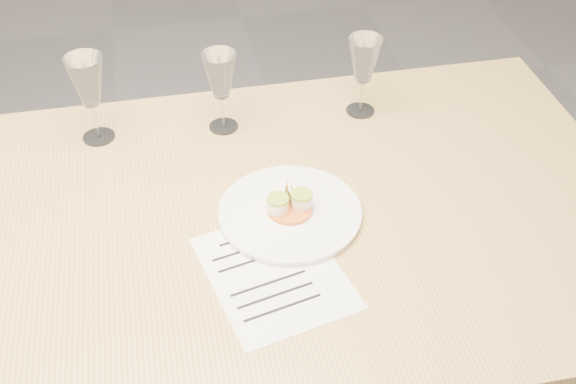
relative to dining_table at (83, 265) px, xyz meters
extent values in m
cube|color=tan|center=(0.00, 0.00, 0.05)|extent=(2.40, 1.00, 0.04)
cylinder|color=tan|center=(1.10, 0.40, -0.33)|extent=(0.07, 0.07, 0.71)
cylinder|color=white|center=(0.44, -0.01, 0.07)|extent=(0.30, 0.30, 0.01)
cylinder|color=white|center=(0.44, -0.01, 0.08)|extent=(0.30, 0.30, 0.01)
cylinder|color=orange|center=(0.44, -0.01, 0.09)|extent=(0.10, 0.10, 0.01)
cylinder|color=#FDF6CF|center=(0.41, -0.01, 0.11)|extent=(0.04, 0.04, 0.03)
cylinder|color=#FDF6CF|center=(0.46, -0.01, 0.11)|extent=(0.04, 0.04, 0.03)
cylinder|color=#9EBE35|center=(0.41, -0.01, 0.12)|extent=(0.05, 0.05, 0.01)
cylinder|color=#9EBE35|center=(0.46, -0.01, 0.12)|extent=(0.05, 0.05, 0.01)
cylinder|color=tan|center=(0.50, -0.06, 0.08)|extent=(0.05, 0.05, 0.00)
cube|color=white|center=(0.38, -0.16, 0.07)|extent=(0.31, 0.36, 0.00)
cube|color=black|center=(0.33, -0.06, 0.07)|extent=(0.10, 0.03, 0.00)
cube|color=black|center=(0.34, -0.09, 0.07)|extent=(0.15, 0.04, 0.00)
cube|color=black|center=(0.34, -0.12, 0.07)|extent=(0.15, 0.04, 0.00)
cube|color=black|center=(0.36, -0.19, 0.07)|extent=(0.15, 0.04, 0.00)
cube|color=black|center=(0.37, -0.22, 0.07)|extent=(0.15, 0.04, 0.00)
cube|color=black|center=(0.37, -0.25, 0.07)|extent=(0.15, 0.04, 0.00)
cylinder|color=white|center=(0.05, 0.35, 0.07)|extent=(0.08, 0.08, 0.00)
cylinder|color=white|center=(0.05, 0.35, 0.12)|extent=(0.01, 0.01, 0.09)
cone|color=white|center=(0.05, 0.35, 0.22)|extent=(0.09, 0.09, 0.12)
cylinder|color=white|center=(0.34, 0.33, 0.07)|extent=(0.07, 0.07, 0.00)
cylinder|color=white|center=(0.34, 0.33, 0.11)|extent=(0.01, 0.01, 0.09)
cone|color=white|center=(0.34, 0.33, 0.21)|extent=(0.08, 0.08, 0.11)
cylinder|color=white|center=(0.69, 0.33, 0.07)|extent=(0.07, 0.07, 0.00)
cylinder|color=white|center=(0.69, 0.33, 0.12)|extent=(0.01, 0.01, 0.09)
cone|color=white|center=(0.69, 0.33, 0.21)|extent=(0.08, 0.08, 0.11)
camera|label=1|loc=(0.21, -1.10, 1.10)|focal=45.00mm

